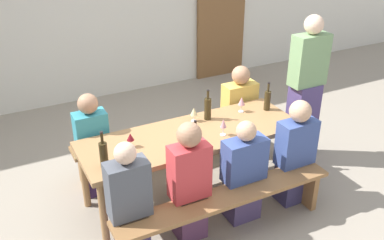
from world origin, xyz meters
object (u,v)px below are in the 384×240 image
(seated_guest_near_0, at_px, (129,205))
(seated_guest_near_1, at_px, (189,184))
(wine_glass_1, at_px, (194,112))
(wine_glass_3, at_px, (242,101))
(seated_guest_near_2, at_px, (243,175))
(wine_glass_2, at_px, (223,124))
(bench_far, at_px, (165,137))
(wine_bottle_3, at_px, (208,108))
(wine_bottle_2, at_px, (267,100))
(wine_glass_0, at_px, (130,137))
(tasting_table, at_px, (192,140))
(wine_bottle_0, at_px, (104,154))
(bench_near, at_px, (226,203))
(seated_guest_far_1, at_px, (239,113))
(standing_host, at_px, (305,93))
(seated_guest_far_0, at_px, (93,146))
(wine_bottle_1, at_px, (195,140))
(seated_guest_near_3, at_px, (295,155))
(wooden_door, at_px, (221,16))

(seated_guest_near_0, height_order, seated_guest_near_1, seated_guest_near_1)
(seated_guest_near_0, bearing_deg, wine_glass_1, -52.76)
(wine_glass_3, xyz_separation_m, seated_guest_near_2, (-0.43, -0.73, -0.38))
(wine_glass_1, bearing_deg, wine_glass_2, -73.34)
(bench_far, bearing_deg, wine_bottle_3, -59.02)
(wine_bottle_2, xyz_separation_m, wine_glass_0, (-1.62, -0.08, -0.02))
(tasting_table, height_order, wine_bottle_0, wine_bottle_0)
(wine_glass_2, bearing_deg, bench_far, 106.76)
(bench_near, bearing_deg, seated_guest_far_1, 53.38)
(seated_guest_near_0, bearing_deg, tasting_table, -58.25)
(wine_glass_1, relative_size, seated_guest_near_1, 0.13)
(wine_glass_2, height_order, wine_glass_3, wine_glass_2)
(wine_glass_0, relative_size, wine_glass_1, 0.93)
(wine_bottle_2, height_order, seated_guest_near_0, seated_guest_near_0)
(bench_far, relative_size, wine_bottle_3, 6.40)
(wine_bottle_2, distance_m, wine_glass_0, 1.62)
(wine_glass_3, bearing_deg, wine_bottle_2, -17.41)
(wine_glass_0, height_order, standing_host, standing_host)
(seated_guest_near_0, bearing_deg, wine_bottle_0, 13.26)
(bench_near, xyz_separation_m, wine_bottle_3, (0.29, 0.89, 0.52))
(seated_guest_near_0, relative_size, seated_guest_far_0, 1.00)
(wine_bottle_1, bearing_deg, seated_guest_near_0, -162.81)
(tasting_table, xyz_separation_m, wine_glass_3, (0.71, 0.19, 0.20))
(tasting_table, relative_size, wine_bottle_2, 6.94)
(seated_guest_near_3, bearing_deg, wine_glass_1, 44.29)
(wine_glass_0, xyz_separation_m, standing_host, (2.14, 0.06, 0.00))
(wooden_door, relative_size, wine_bottle_1, 6.67)
(wine_bottle_0, relative_size, wine_bottle_3, 1.03)
(seated_guest_near_1, xyz_separation_m, seated_guest_near_3, (1.19, 0.00, -0.03))
(bench_near, relative_size, seated_guest_far_0, 1.89)
(wine_bottle_1, relative_size, seated_guest_far_1, 0.28)
(wine_glass_0, height_order, wine_glass_2, wine_glass_2)
(wine_glass_0, bearing_deg, wine_glass_3, 6.96)
(wine_bottle_0, bearing_deg, wine_glass_2, 0.69)
(seated_guest_far_1, bearing_deg, tasting_table, -59.44)
(bench_far, distance_m, wine_glass_3, 1.00)
(seated_guest_near_0, height_order, seated_guest_far_1, seated_guest_near_0)
(seated_guest_near_0, relative_size, seated_guest_far_1, 1.01)
(seated_guest_near_1, relative_size, seated_guest_near_2, 1.12)
(wine_bottle_2, relative_size, wine_glass_2, 1.82)
(wine_glass_1, bearing_deg, bench_far, 106.85)
(seated_guest_near_1, bearing_deg, wine_glass_1, -29.95)
(wine_bottle_3, relative_size, seated_guest_near_0, 0.29)
(seated_guest_near_1, height_order, standing_host, standing_host)
(bench_far, xyz_separation_m, seated_guest_near_0, (-0.87, -1.23, 0.18))
(wine_bottle_2, xyz_separation_m, seated_guest_near_3, (-0.10, -0.64, -0.32))
(wine_bottle_1, height_order, standing_host, standing_host)
(wooden_door, xyz_separation_m, seated_guest_near_3, (-1.17, -3.47, -0.50))
(wine_glass_0, height_order, seated_guest_near_0, seated_guest_near_0)
(wine_glass_2, bearing_deg, wine_bottle_1, -160.16)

